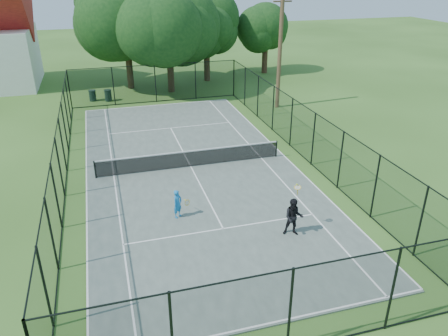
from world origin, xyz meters
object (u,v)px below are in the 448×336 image
object	(u,v)px
trash_bin_left	(93,96)
player_black	(294,217)
utility_pole	(280,51)
tennis_net	(191,158)
trash_bin_right	(108,95)
player_blue	(178,204)

from	to	relation	value
trash_bin_left	player_black	bearing A→B (deg)	-71.32
utility_pole	player_black	distance (m)	18.01
tennis_net	trash_bin_right	distance (m)	14.78
trash_bin_right	utility_pole	bearing A→B (deg)	-23.05
tennis_net	player_blue	size ratio (longest dim) A/B	7.82
tennis_net	utility_pole	distance (m)	13.11
utility_pole	player_blue	world-z (taller)	utility_pole
tennis_net	player_black	xyz separation A→B (m)	(2.62, -7.57, 0.29)
tennis_net	player_black	world-z (taller)	player_black
trash_bin_left	player_blue	size ratio (longest dim) A/B	0.68
trash_bin_right	trash_bin_left	bearing A→B (deg)	162.00
trash_bin_right	player_black	bearing A→B (deg)	-73.89
player_black	player_blue	bearing A→B (deg)	148.02
utility_pole	trash_bin_left	bearing A→B (deg)	157.38
tennis_net	trash_bin_left	world-z (taller)	tennis_net
trash_bin_left	player_black	world-z (taller)	player_black
utility_pole	player_blue	xyz separation A→B (m)	(-10.40, -13.92, -3.59)
utility_pole	trash_bin_right	bearing A→B (deg)	156.95
utility_pole	player_blue	size ratio (longest dim) A/B	6.56
trash_bin_right	utility_pole	world-z (taller)	utility_pole
trash_bin_left	tennis_net	bearing A→B (deg)	-71.52
tennis_net	player_black	distance (m)	8.01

